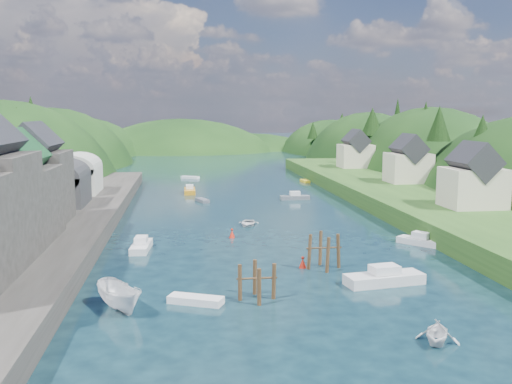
{
  "coord_description": "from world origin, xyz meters",
  "views": [
    {
      "loc": [
        -9.46,
        -45.57,
        14.42
      ],
      "look_at": [
        0.0,
        28.0,
        4.0
      ],
      "focal_mm": 40.0,
      "sensor_mm": 36.0,
      "label": 1
    }
  ],
  "objects": [
    {
      "name": "right_bank_cottages",
      "position": [
        28.0,
        48.33,
        5.84
      ],
      "size": [
        9.0,
        59.24,
        8.41
      ],
      "color": "beige",
      "rests_on": "terrace_right"
    },
    {
      "name": "piling_cluster_far",
      "position": [
        3.36,
        4.7,
        1.36
      ],
      "size": [
        3.32,
        3.09,
        3.86
      ],
      "color": "#382314",
      "rests_on": "ground"
    },
    {
      "name": "channel_buoy_far",
      "position": [
        -3.97,
        18.88,
        0.48
      ],
      "size": [
        0.7,
        0.7,
        1.1
      ],
      "color": "#B31D0E",
      "rests_on": "ground"
    },
    {
      "name": "hill_trees",
      "position": [
        0.72,
        64.3,
        11.14
      ],
      "size": [
        92.09,
        148.96,
        12.71
      ],
      "color": "black",
      "rests_on": "ground"
    },
    {
      "name": "piling_cluster_near",
      "position": [
        -3.96,
        -3.37,
        1.16
      ],
      "size": [
        3.16,
        2.96,
        3.46
      ],
      "color": "#382314",
      "rests_on": "ground"
    },
    {
      "name": "ground",
      "position": [
        0.0,
        50.0,
        0.0
      ],
      "size": [
        600.0,
        600.0,
        0.0
      ],
      "primitive_type": "plane",
      "color": "black",
      "rests_on": "ground"
    },
    {
      "name": "hillside_left",
      "position": [
        -45.0,
        75.0,
        -8.03
      ],
      "size": [
        44.0,
        245.56,
        52.0
      ],
      "color": "black",
      "rests_on": "ground"
    },
    {
      "name": "moored_boats",
      "position": [
        -2.21,
        13.08,
        0.61
      ],
      "size": [
        35.13,
        95.69,
        2.24
      ],
      "color": "silver",
      "rests_on": "ground"
    },
    {
      "name": "boat_sheds",
      "position": [
        -26.0,
        39.0,
        5.27
      ],
      "size": [
        7.0,
        21.0,
        7.5
      ],
      "color": "#2D2D30",
      "rests_on": "quay_left"
    },
    {
      "name": "terrace_right",
      "position": [
        25.0,
        40.0,
        1.2
      ],
      "size": [
        16.0,
        120.0,
        2.4
      ],
      "primitive_type": "cube",
      "color": "#234719",
      "rests_on": "ground"
    },
    {
      "name": "far_hills",
      "position": [
        1.22,
        174.01,
        -10.8
      ],
      "size": [
        103.0,
        68.0,
        44.0
      ],
      "color": "black",
      "rests_on": "ground"
    },
    {
      "name": "quay_left",
      "position": [
        -24.0,
        20.0,
        1.0
      ],
      "size": [
        12.0,
        110.0,
        2.0
      ],
      "primitive_type": "cube",
      "color": "#2D2B28",
      "rests_on": "ground"
    },
    {
      "name": "channel_buoy_near",
      "position": [
        1.47,
        5.19,
        0.48
      ],
      "size": [
        0.7,
        0.7,
        1.1
      ],
      "color": "#B31D0E",
      "rests_on": "ground"
    },
    {
      "name": "hillside_right",
      "position": [
        45.0,
        75.0,
        -7.41
      ],
      "size": [
        36.0,
        245.56,
        48.0
      ],
      "color": "black",
      "rests_on": "ground"
    }
  ]
}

